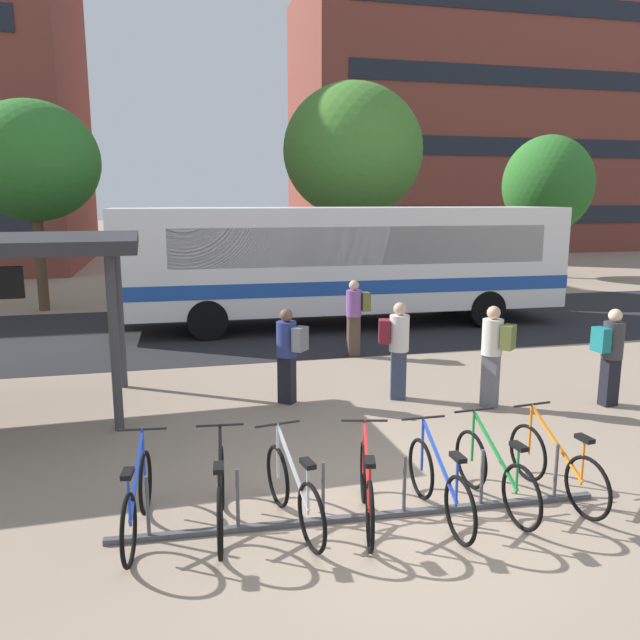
{
  "coord_description": "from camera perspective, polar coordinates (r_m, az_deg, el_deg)",
  "views": [
    {
      "loc": [
        -2.38,
        -5.99,
        3.44
      ],
      "look_at": [
        0.2,
        4.7,
        1.3
      ],
      "focal_mm": 35.23,
      "sensor_mm": 36.0,
      "label": 1
    }
  ],
  "objects": [
    {
      "name": "street_tree_1",
      "position": [
        24.24,
        3.0,
        15.09
      ],
      "size": [
        5.19,
        5.19,
        7.66
      ],
      "color": "brown",
      "rests_on": "ground"
    },
    {
      "name": "commuter_teal_pack_0",
      "position": [
        11.49,
        24.88,
        -2.55
      ],
      "size": [
        0.55,
        0.38,
        1.65
      ],
      "rotation": [
        0.0,
        0.0,
        0.11
      ],
      "color": "black",
      "rests_on": "ground"
    },
    {
      "name": "bike_rack",
      "position": [
        7.14,
        4.0,
        -16.95
      ],
      "size": [
        5.43,
        0.35,
        0.7
      ],
      "rotation": [
        0.0,
        0.0,
        -0.05
      ],
      "color": "#47474C",
      "rests_on": "ground"
    },
    {
      "name": "building_right_wing",
      "position": [
        46.15,
        15.05,
        16.46
      ],
      "size": [
        25.9,
        10.16,
        16.25
      ],
      "color": "brown",
      "rests_on": "ground"
    },
    {
      "name": "commuter_grey_pack_2",
      "position": [
        10.57,
        -2.88,
        -2.7
      ],
      "size": [
        0.59,
        0.58,
        1.63
      ],
      "rotation": [
        0.0,
        0.0,
        2.41
      ],
      "color": "black",
      "rests_on": "ground"
    },
    {
      "name": "parked_bicycle_blue_0",
      "position": [
        6.94,
        -16.25,
        -15.57
      ],
      "size": [
        0.52,
        1.72,
        0.99
      ],
      "rotation": [
        0.0,
        0.0,
        1.45
      ],
      "color": "black",
      "rests_on": "ground"
    },
    {
      "name": "parked_bicycle_black_1",
      "position": [
        6.88,
        -9.0,
        -15.5
      ],
      "size": [
        0.52,
        1.72,
        0.99
      ],
      "rotation": [
        0.0,
        0.0,
        1.47
      ],
      "color": "black",
      "rests_on": "ground"
    },
    {
      "name": "parked_bicycle_green_5",
      "position": [
        7.53,
        15.58,
        -13.36
      ],
      "size": [
        0.52,
        1.72,
        0.99
      ],
      "rotation": [
        0.0,
        0.0,
        1.63
      ],
      "color": "black",
      "rests_on": "ground"
    },
    {
      "name": "parked_bicycle_orange_6",
      "position": [
        7.94,
        20.64,
        -12.35
      ],
      "size": [
        0.52,
        1.72,
        0.99
      ],
      "rotation": [
        0.0,
        0.0,
        1.67
      ],
      "color": "black",
      "rests_on": "ground"
    },
    {
      "name": "commuter_olive_pack_1",
      "position": [
        10.73,
        15.52,
        -2.59
      ],
      "size": [
        0.58,
        0.59,
        1.71
      ],
      "rotation": [
        0.0,
        0.0,
        2.31
      ],
      "color": "#565660",
      "rests_on": "ground"
    },
    {
      "name": "street_tree_2",
      "position": [
        21.15,
        -24.67,
        12.94
      ],
      "size": [
        3.94,
        3.94,
        6.31
      ],
      "color": "brown",
      "rests_on": "ground"
    },
    {
      "name": "parked_bicycle_blue_4",
      "position": [
        7.14,
        10.79,
        -14.54
      ],
      "size": [
        0.52,
        1.72,
        0.99
      ],
      "rotation": [
        0.0,
        0.0,
        1.57
      ],
      "color": "black",
      "rests_on": "ground"
    },
    {
      "name": "parked_bicycle_red_3",
      "position": [
        6.94,
        4.26,
        -15.12
      ],
      "size": [
        0.6,
        1.68,
        0.99
      ],
      "rotation": [
        0.0,
        0.0,
        1.33
      ],
      "color": "black",
      "rests_on": "ground"
    },
    {
      "name": "bus_lane_asphalt",
      "position": [
        16.94,
        -5.23,
        -0.75
      ],
      "size": [
        80.0,
        7.2,
        0.01
      ],
      "primitive_type": "cube",
      "color": "#232326",
      "rests_on": "ground"
    },
    {
      "name": "city_bus",
      "position": [
        17.12,
        1.9,
        5.41
      ],
      "size": [
        12.08,
        2.86,
        3.2
      ],
      "rotation": [
        0.0,
        0.0,
        3.12
      ],
      "color": "white",
      "rests_on": "ground"
    },
    {
      "name": "street_tree_0",
      "position": [
        29.51,
        19.98,
        11.47
      ],
      "size": [
        3.85,
        3.85,
        6.12
      ],
      "color": "brown",
      "rests_on": "ground"
    },
    {
      "name": "parked_bicycle_silver_2",
      "position": [
        6.87,
        -2.42,
        -15.4
      ],
      "size": [
        0.52,
        1.71,
        0.99
      ],
      "rotation": [
        0.0,
        0.0,
        1.73
      ],
      "color": "black",
      "rests_on": "ground"
    },
    {
      "name": "commuter_olive_pack_3",
      "position": [
        13.77,
        3.22,
        0.69
      ],
      "size": [
        0.52,
        0.34,
        1.69
      ],
      "rotation": [
        0.0,
        0.0,
        3.14
      ],
      "color": "#47382D",
      "rests_on": "ground"
    },
    {
      "name": "ground",
      "position": [
        7.31,
        7.46,
        -17.17
      ],
      "size": [
        200.0,
        200.0,
        0.0
      ],
      "primitive_type": "plane",
      "color": "gray"
    },
    {
      "name": "commuter_maroon_pack_4",
      "position": [
        10.86,
        7.0,
        -2.16
      ],
      "size": [
        0.59,
        0.44,
        1.7
      ],
      "rotation": [
        0.0,
        0.0,
        6.0
      ],
      "color": "#2D3851",
      "rests_on": "ground"
    }
  ]
}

